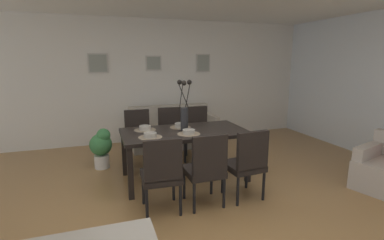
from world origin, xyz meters
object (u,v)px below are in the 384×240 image
Objects in this scene: dining_chair_near_left at (162,172)px; bowl_near_right at (145,127)px; centerpiece_vase at (184,112)px; dining_chair_mid_right at (198,130)px; bowl_near_left at (150,135)px; bowl_far_right at (180,125)px; framed_picture_right at (203,63)px; framed_picture_center at (154,63)px; dining_chair_far_left at (206,166)px; dining_chair_mid_left at (247,161)px; dining_chair_far_right at (171,131)px; dining_chair_near_right at (138,135)px; framed_picture_left at (98,63)px; potted_plant at (101,146)px; sofa at (173,132)px; bowl_far_left at (189,131)px; dining_table at (184,136)px.

dining_chair_near_left is 1.12m from bowl_near_right.
centerpiece_vase is 0.63m from bowl_near_right.
bowl_near_left is at bearing -134.65° from dining_chair_mid_right.
bowl_near_right and bowl_far_right have the same top height.
bowl_near_left is at bearing -124.33° from framed_picture_right.
framed_picture_center reaches higher than dining_chair_near_left.
dining_chair_far_left reaches higher than bowl_near_left.
bowl_near_right is 2.76m from framed_picture_right.
dining_chair_mid_left is (0.55, 0.01, 0.00)m from dining_chair_far_left.
dining_chair_far_right is 1.28m from bowl_near_left.
dining_chair_far_right is at bearing 50.51° from bowl_near_right.
bowl_far_right is (0.56, -0.65, 0.27)m from dining_chair_near_right.
centerpiece_vase is at bearing 21.52° from bowl_near_left.
centerpiece_vase is 2.58m from framed_picture_left.
framed_picture_left is at bearing 109.88° from dining_chair_far_left.
dining_chair_mid_left is at bearing -57.97° from centerpiece_vase.
dining_chair_far_left reaches higher than bowl_far_right.
potted_plant is at bearing 135.26° from bowl_near_right.
framed_picture_right is at bearing 63.20° from centerpiece_vase.
bowl_near_left reaches higher than sofa.
potted_plant is (-1.17, 1.05, -0.41)m from bowl_far_left.
dining_chair_mid_right is 5.41× the size of bowl_far_right.
framed_picture_left is at bearing -179.99° from framed_picture_center.
sofa is (0.83, 0.88, -0.23)m from dining_chair_near_right.
sofa is (0.27, 1.74, -0.38)m from dining_table.
dining_table is 10.59× the size of bowl_near_left.
framed_picture_right is (1.12, 2.01, 0.91)m from bowl_far_right.
dining_table is 1.96× the size of dining_chair_near_left.
framed_picture_right reaches higher than potted_plant.
bowl_far_left is 1.00× the size of bowl_far_right.
dining_chair_mid_right is 5.41× the size of bowl_far_left.
dining_chair_far_right is 2.31× the size of framed_picture_right.
bowl_near_right is 0.25× the size of potted_plant.
dining_chair_near_left reaches higher than bowl_near_left.
dining_chair_mid_right is at bearing 58.74° from centerpiece_vase.
bowl_near_right is 0.44× the size of framed_picture_left.
centerpiece_vase reaches higher than dining_chair_far_right.
framed_picture_right is (1.66, 2.01, 0.91)m from bowl_near_right.
dining_chair_near_right is 1.25× the size of centerpiece_vase.
framed_picture_center is 1.12m from framed_picture_right.
framed_picture_right is at bearing 55.67° from bowl_near_left.
dining_chair_far_right is at bearing -48.99° from framed_picture_left.
bowl_near_right is 1.00× the size of bowl_far_left.
dining_chair_near_right is at bearing 91.04° from bowl_near_left.
dining_chair_mid_left is at bearing -61.64° from framed_picture_left.
framed_picture_right is at bearing 39.05° from dining_chair_near_right.
centerpiece_vase is at bearing 89.89° from dining_chair_far_left.
bowl_far_left is 0.51× the size of framed_picture_center.
dining_chair_far_left is at bearing -90.01° from framed_picture_center.
dining_chair_far_right is 5.41× the size of bowl_near_left.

